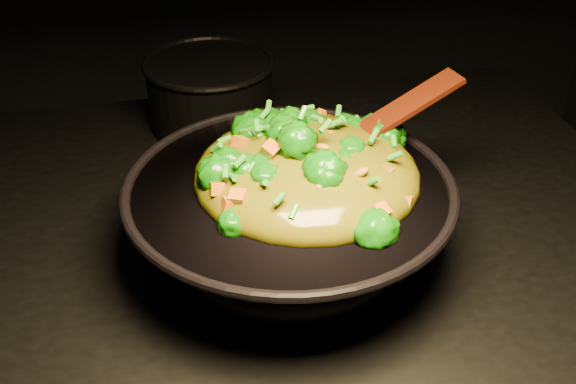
{
  "coord_description": "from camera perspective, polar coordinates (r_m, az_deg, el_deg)",
  "views": [
    {
      "loc": [
        -0.16,
        -0.88,
        1.55
      ],
      "look_at": [
        0.01,
        -0.09,
        1.01
      ],
      "focal_mm": 45.0,
      "sensor_mm": 36.0,
      "label": 1
    }
  ],
  "objects": [
    {
      "name": "stir_fry",
      "position": [
        0.95,
        1.54,
        3.75
      ],
      "size": [
        0.38,
        0.38,
        0.11
      ],
      "primitive_type": null,
      "rotation": [
        0.0,
        0.0,
        0.28
      ],
      "color": "#146607",
      "rests_on": "wok"
    },
    {
      "name": "back_pot",
      "position": [
        1.34,
        -6.14,
        7.83
      ],
      "size": [
        0.27,
        0.27,
        0.13
      ],
      "primitive_type": "cylinder",
      "rotation": [
        0.0,
        0.0,
        -0.21
      ],
      "color": "black",
      "rests_on": "stovetop"
    },
    {
      "name": "wok",
      "position": [
        0.99,
        0.12,
        -2.5
      ],
      "size": [
        0.53,
        0.53,
        0.12
      ],
      "primitive_type": null,
      "rotation": [
        0.0,
        0.0,
        -0.26
      ],
      "color": "black",
      "rests_on": "stovetop"
    },
    {
      "name": "spatula",
      "position": [
        1.01,
        6.86,
        5.2
      ],
      "size": [
        0.26,
        0.1,
        0.11
      ],
      "primitive_type": "cube",
      "rotation": [
        0.0,
        -0.38,
        0.22
      ],
      "color": "#361004",
      "rests_on": "wok"
    }
  ]
}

